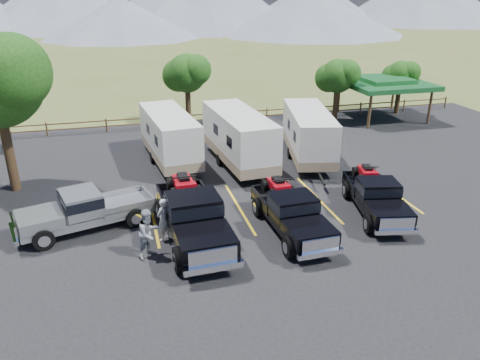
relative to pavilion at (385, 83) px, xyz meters
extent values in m
plane|color=#495B26|center=(-13.00, -17.00, -2.79)|extent=(320.00, 320.00, 0.00)
cube|color=black|center=(-13.00, -14.00, -2.77)|extent=(44.00, 34.00, 0.04)
cube|color=yellow|center=(-19.00, -13.00, -2.74)|extent=(0.12, 5.50, 0.01)
cube|color=yellow|center=(-15.00, -13.00, -2.74)|extent=(0.12, 5.50, 0.01)
cube|color=yellow|center=(-11.00, -13.00, -2.74)|extent=(0.12, 5.50, 0.01)
cube|color=yellow|center=(-7.00, -13.00, -2.74)|extent=(0.12, 5.50, 0.01)
cylinder|color=#312313|center=(-25.50, -8.00, -0.55)|extent=(0.48, 0.48, 4.48)
sphere|color=#113F0F|center=(-24.54, -8.80, 3.29)|extent=(3.52, 3.52, 3.52)
cylinder|color=#312313|center=(-4.00, 0.00, -1.39)|extent=(0.39, 0.39, 2.80)
sphere|color=#113F0F|center=(-4.00, 0.00, 0.71)|extent=(2.52, 2.52, 2.52)
sphere|color=#113F0F|center=(-3.46, -0.45, 0.98)|extent=(1.98, 1.98, 1.98)
sphere|color=#113F0F|center=(-4.50, 0.40, 0.53)|extent=(2.16, 2.16, 2.16)
cylinder|color=#312313|center=(2.00, 1.00, -1.53)|extent=(0.38, 0.38, 2.52)
sphere|color=#113F0F|center=(2.00, 1.00, 0.36)|extent=(2.24, 2.24, 2.24)
sphere|color=#113F0F|center=(2.48, 0.60, 0.60)|extent=(1.76, 1.76, 1.76)
sphere|color=#113F0F|center=(1.55, 1.35, 0.20)|extent=(1.92, 1.92, 1.92)
cylinder|color=#312313|center=(-15.00, 2.00, -1.25)|extent=(0.41, 0.41, 3.08)
sphere|color=#113F0F|center=(-15.00, 2.00, 1.06)|extent=(2.80, 2.80, 2.80)
sphere|color=#113F0F|center=(-14.40, 1.50, 1.36)|extent=(2.20, 2.20, 2.20)
sphere|color=#113F0F|center=(-15.56, 2.44, 0.86)|extent=(2.40, 2.40, 2.40)
cylinder|color=brown|center=(-25.00, 1.50, -2.29)|extent=(0.12, 0.12, 1.00)
cylinder|color=brown|center=(-21.00, 1.50, -2.29)|extent=(0.12, 0.12, 1.00)
cylinder|color=brown|center=(-17.00, 1.50, -2.29)|extent=(0.12, 0.12, 1.00)
cylinder|color=brown|center=(-13.00, 1.50, -2.29)|extent=(0.12, 0.12, 1.00)
cylinder|color=brown|center=(-9.00, 1.50, -2.29)|extent=(0.12, 0.12, 1.00)
cylinder|color=brown|center=(-5.00, 1.50, -2.29)|extent=(0.12, 0.12, 1.00)
cylinder|color=brown|center=(-1.00, 1.50, -2.29)|extent=(0.12, 0.12, 1.00)
cylinder|color=brown|center=(3.00, 1.50, -2.29)|extent=(0.12, 0.12, 1.00)
cylinder|color=brown|center=(7.00, 1.50, -2.29)|extent=(0.12, 0.12, 1.00)
cube|color=brown|center=(-11.00, 1.50, -2.34)|extent=(36.00, 0.06, 0.08)
cube|color=brown|center=(-11.00, 1.50, -1.94)|extent=(36.00, 0.06, 0.08)
cylinder|color=brown|center=(-2.50, -2.50, -1.49)|extent=(0.20, 0.20, 2.60)
cylinder|color=brown|center=(-2.50, 2.50, -1.49)|extent=(0.20, 0.20, 2.60)
cylinder|color=brown|center=(2.50, -2.50, -1.49)|extent=(0.20, 0.20, 2.60)
cylinder|color=brown|center=(2.50, 2.50, -1.49)|extent=(0.20, 0.20, 2.60)
cube|color=#195A29|center=(0.00, 0.00, -0.04)|extent=(6.20, 6.20, 0.35)
cube|color=#195A29|center=(0.00, 0.00, 0.26)|extent=(3.50, 3.50, 0.35)
cone|color=slate|center=(35.00, 97.00, 3.21)|extent=(40.00, 40.00, 12.00)
cone|color=slate|center=(-18.00, 70.00, 1.21)|extent=(32.00, 32.00, 8.00)
cone|color=slate|center=(22.00, 67.00, 1.71)|extent=(40.00, 40.00, 9.00)
cube|color=black|center=(-17.53, -15.35, -2.07)|extent=(2.27, 6.26, 0.39)
cube|color=black|center=(-17.43, -17.43, -1.66)|extent=(2.17, 2.04, 0.54)
cube|color=black|center=(-17.52, -15.48, -1.29)|extent=(2.11, 1.78, 1.08)
cube|color=black|center=(-17.52, -15.48, -1.12)|extent=(2.16, 1.85, 0.49)
cube|color=black|center=(-17.62, -13.40, -1.77)|extent=(2.20, 2.69, 0.60)
cube|color=white|center=(-17.38, -18.53, -1.72)|extent=(1.73, 0.17, 0.60)
cube|color=white|center=(-17.38, -18.60, -2.13)|extent=(2.13, 0.29, 0.24)
cube|color=white|center=(-17.68, -12.11, -2.13)|extent=(2.13, 0.27, 0.24)
cylinder|color=black|center=(-18.45, -17.54, -2.26)|extent=(0.37, 0.99, 0.97)
cylinder|color=black|center=(-16.41, -17.45, -2.26)|extent=(0.37, 0.99, 0.97)
cylinder|color=black|center=(-18.64, -13.26, -2.26)|extent=(0.37, 0.99, 0.97)
cylinder|color=black|center=(-16.61, -13.16, -2.26)|extent=(0.37, 0.99, 0.97)
cube|color=maroon|center=(-17.62, -13.40, -1.04)|extent=(0.82, 1.44, 0.38)
cube|color=black|center=(-17.62, -13.40, -0.77)|extent=(0.47, 0.83, 0.19)
cube|color=maroon|center=(-17.59, -14.00, -0.93)|extent=(0.88, 0.42, 0.24)
cylinder|color=black|center=(-17.60, -13.89, -0.55)|extent=(0.98, 0.11, 0.06)
cylinder|color=black|center=(-18.08, -14.02, -1.25)|extent=(0.31, 0.62, 0.61)
cylinder|color=black|center=(-17.10, -13.98, -1.25)|extent=(0.31, 0.62, 0.61)
cylinder|color=black|center=(-18.13, -12.83, -1.25)|extent=(0.31, 0.62, 0.61)
cylinder|color=black|center=(-17.16, -12.79, -1.25)|extent=(0.31, 0.62, 0.61)
cube|color=black|center=(-13.46, -15.77, -2.16)|extent=(1.89, 5.34, 0.33)
cube|color=black|center=(-13.39, -17.55, -1.82)|extent=(1.84, 1.73, 0.46)
cube|color=black|center=(-13.45, -15.88, -1.50)|extent=(1.79, 1.51, 0.93)
cube|color=black|center=(-13.45, -15.88, -1.36)|extent=(1.83, 1.56, 0.42)
cube|color=black|center=(-13.51, -14.10, -1.91)|extent=(1.86, 2.29, 0.51)
cube|color=white|center=(-13.36, -18.50, -1.87)|extent=(1.49, 0.13, 0.51)
cube|color=white|center=(-13.36, -18.55, -2.22)|extent=(1.82, 0.23, 0.20)
cube|color=white|center=(-13.55, -12.99, -2.22)|extent=(1.82, 0.21, 0.20)
cylinder|color=black|center=(-14.26, -17.64, -2.33)|extent=(0.31, 0.84, 0.83)
cylinder|color=black|center=(-12.52, -17.58, -2.33)|extent=(0.31, 0.84, 0.83)
cylinder|color=black|center=(-14.39, -13.97, -2.33)|extent=(0.31, 0.84, 0.83)
cylinder|color=black|center=(-12.65, -13.91, -2.33)|extent=(0.31, 0.84, 0.83)
cube|color=maroon|center=(-13.51, -14.10, -1.28)|extent=(0.69, 1.23, 0.32)
cube|color=black|center=(-13.51, -14.10, -1.05)|extent=(0.40, 0.71, 0.17)
cube|color=maroon|center=(-13.50, -14.61, -1.19)|extent=(0.75, 0.35, 0.20)
cylinder|color=black|center=(-13.50, -14.52, -0.87)|extent=(0.84, 0.09, 0.06)
cylinder|color=black|center=(-13.91, -14.63, -1.47)|extent=(0.26, 0.53, 0.52)
cylinder|color=black|center=(-13.08, -14.60, -1.47)|extent=(0.26, 0.53, 0.52)
cylinder|color=black|center=(-13.95, -13.61, -1.47)|extent=(0.26, 0.53, 0.52)
cylinder|color=black|center=(-13.12, -13.58, -1.47)|extent=(0.26, 0.53, 0.52)
cube|color=black|center=(-9.16, -15.12, -2.18)|extent=(2.66, 5.32, 0.32)
cube|color=black|center=(-9.51, -16.80, -1.85)|extent=(2.01, 1.93, 0.45)
cube|color=black|center=(-9.18, -15.23, -1.54)|extent=(1.93, 1.71, 0.89)
cube|color=black|center=(-9.18, -15.23, -1.41)|extent=(1.98, 1.77, 0.40)
cube|color=black|center=(-8.82, -13.55, -1.94)|extent=(2.12, 2.45, 0.49)
cube|color=white|center=(-9.70, -17.69, -1.90)|extent=(1.41, 0.37, 0.49)
cube|color=white|center=(-9.71, -17.75, -2.24)|extent=(1.75, 0.52, 0.20)
cube|color=white|center=(-8.60, -12.50, -2.24)|extent=(1.74, 0.50, 0.20)
cylinder|color=black|center=(-10.34, -16.68, -2.35)|extent=(0.43, 0.84, 0.80)
cylinder|color=black|center=(-8.70, -17.03, -2.35)|extent=(0.43, 0.84, 0.80)
cylinder|color=black|center=(-9.61, -13.22, -2.35)|extent=(0.43, 0.84, 0.80)
cylinder|color=black|center=(-7.97, -13.57, -2.35)|extent=(0.43, 0.84, 0.80)
cube|color=maroon|center=(-8.82, -13.55, -1.34)|extent=(0.85, 1.27, 0.31)
cube|color=black|center=(-8.82, -13.55, -1.11)|extent=(0.49, 0.73, 0.16)
cube|color=maroon|center=(-8.92, -14.03, -1.25)|extent=(0.76, 0.45, 0.20)
cylinder|color=black|center=(-8.91, -13.94, -0.93)|extent=(0.80, 0.22, 0.05)
cylinder|color=black|center=(-9.32, -13.95, -1.51)|extent=(0.33, 0.54, 0.50)
cylinder|color=black|center=(-8.53, -14.12, -1.51)|extent=(0.33, 0.54, 0.50)
cylinder|color=black|center=(-9.11, -12.99, -1.51)|extent=(0.33, 0.54, 0.50)
cylinder|color=black|center=(-8.33, -13.15, -1.51)|extent=(0.33, 0.54, 0.50)
cube|color=white|center=(-17.34, -5.96, -1.02)|extent=(2.90, 7.00, 2.45)
cube|color=gray|center=(-17.34, -5.96, -1.98)|extent=(2.93, 7.03, 0.54)
cube|color=black|center=(-18.25, -7.77, -0.78)|extent=(0.11, 0.81, 0.54)
cube|color=black|center=(-16.07, -7.53, -0.78)|extent=(0.11, 0.81, 0.54)
cylinder|color=black|center=(-18.39, -5.80, -2.43)|extent=(0.29, 0.66, 0.63)
cylinder|color=black|center=(-16.36, -5.58, -2.43)|extent=(0.29, 0.66, 0.63)
cube|color=black|center=(-16.89, -10.15, -2.29)|extent=(0.29, 1.63, 0.09)
cube|color=white|center=(-13.57, -7.40, -0.94)|extent=(2.85, 7.28, 2.56)
cube|color=gray|center=(-13.57, -7.40, -1.94)|extent=(2.87, 7.32, 0.57)
cube|color=black|center=(-14.57, -9.27, -0.69)|extent=(0.09, 0.85, 0.57)
cube|color=black|center=(-12.28, -9.08, -0.69)|extent=(0.09, 0.85, 0.57)
cylinder|color=black|center=(-14.66, -7.20, -2.42)|extent=(0.29, 0.68, 0.66)
cylinder|color=black|center=(-12.53, -7.03, -2.42)|extent=(0.29, 0.68, 0.66)
cube|color=black|center=(-13.21, -11.80, -2.27)|extent=(0.25, 1.71, 0.09)
cube|color=white|center=(-9.34, -7.52, -1.02)|extent=(3.61, 7.12, 2.45)
cube|color=gray|center=(-9.34, -7.52, -1.98)|extent=(3.64, 7.16, 0.54)
cube|color=black|center=(-10.78, -8.95, -0.78)|extent=(0.20, 0.80, 0.54)
cube|color=black|center=(-8.63, -9.43, -0.78)|extent=(0.20, 0.80, 0.54)
cylinder|color=black|center=(-10.28, -7.04, -2.43)|extent=(0.36, 0.67, 0.64)
cylinder|color=black|center=(-8.28, -7.48, -2.43)|extent=(0.36, 0.67, 0.64)
cube|color=black|center=(-10.25, -11.65, -2.29)|extent=(0.46, 1.62, 0.09)
cube|color=gray|center=(-21.82, -13.30, -2.15)|extent=(5.65, 3.14, 0.34)
cube|color=gray|center=(-23.56, -13.79, -1.80)|extent=(2.13, 2.21, 0.47)
cube|color=gray|center=(-21.93, -13.33, -1.47)|extent=(1.90, 2.11, 0.94)
cube|color=black|center=(-21.93, -13.33, -1.33)|extent=(1.97, 2.16, 0.42)
cube|color=gray|center=(-20.19, -12.83, -1.89)|extent=(2.67, 2.36, 0.52)
cube|color=white|center=(-24.49, -14.06, -1.85)|extent=(0.49, 1.47, 0.52)
cube|color=white|center=(-24.54, -14.07, -2.21)|extent=(0.67, 1.82, 0.21)
cube|color=white|center=(-19.10, -12.52, -2.21)|extent=(0.65, 1.82, 0.21)
cylinder|color=black|center=(-23.86, -12.96, -2.32)|extent=(0.89, 0.50, 0.85)
cylinder|color=black|center=(-23.37, -14.66, -2.32)|extent=(0.89, 0.50, 0.85)
cylinder|color=black|center=(-20.26, -11.93, -2.32)|extent=(0.89, 0.50, 0.85)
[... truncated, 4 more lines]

